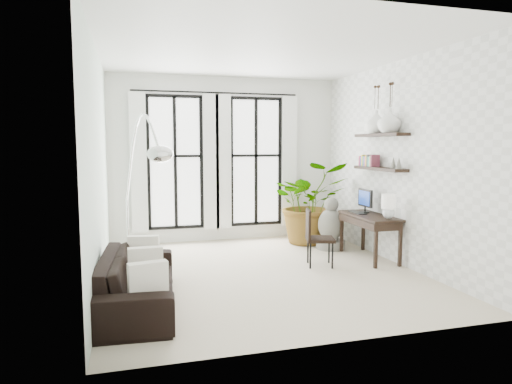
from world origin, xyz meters
name	(u,v)px	position (x,y,z in m)	size (l,w,h in m)	color
floor	(262,273)	(0.00, 0.00, 0.00)	(5.00, 5.00, 0.00)	beige
ceiling	(262,52)	(0.00, 0.00, 3.20)	(5.00, 5.00, 0.00)	white
wall_left	(98,167)	(-2.25, 0.00, 1.60)	(5.00, 5.00, 0.00)	silver
wall_right	(398,163)	(2.25, 0.00, 1.60)	(5.00, 5.00, 0.00)	white
wall_back	(226,159)	(0.00, 2.50, 1.60)	(4.50, 4.50, 0.00)	white
windows	(217,162)	(-0.20, 2.43, 1.56)	(3.26, 0.13, 2.65)	white
wall_shelves	(379,155)	(2.11, 0.35, 1.73)	(0.25, 1.30, 0.60)	black
sofa	(137,280)	(-1.80, -0.95, 0.31)	(2.12, 0.83, 0.62)	black
throw_pillows	(146,264)	(-1.70, -0.95, 0.50)	(0.40, 1.52, 0.40)	white
plant	(309,202)	(1.46, 1.74, 0.79)	(1.42, 1.23, 1.57)	#2D7228
desk	(371,218)	(1.95, 0.26, 0.70)	(0.53, 1.25, 1.13)	black
desk_chair	(315,234)	(0.91, 0.16, 0.51)	(0.52, 0.52, 0.89)	black
arc_lamp	(140,151)	(-1.70, 0.16, 1.81)	(0.73, 2.47, 2.32)	silver
buddha	(331,227)	(1.66, 1.17, 0.40)	(0.53, 0.53, 0.95)	gray
vase_a	(389,121)	(2.11, 0.07, 2.27)	(0.37, 0.37, 0.38)	white
vase_b	(376,122)	(2.11, 0.47, 2.27)	(0.37, 0.37, 0.38)	white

